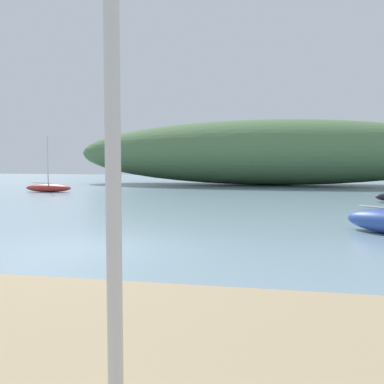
{
  "coord_description": "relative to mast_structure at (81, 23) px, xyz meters",
  "views": [
    {
      "loc": [
        4.33,
        -10.12,
        2.12
      ],
      "look_at": [
        1.23,
        5.15,
        1.05
      ],
      "focal_mm": 41.11,
      "sensor_mm": 36.0,
      "label": 1
    }
  ],
  "objects": [
    {
      "name": "sailboat_mid_channel",
      "position": [
        -14.6,
        25.11,
        -2.84
      ],
      "size": [
        3.45,
        1.03,
        3.9
      ],
      "color": "#B72D28",
      "rests_on": "ground"
    },
    {
      "name": "distant_hill",
      "position": [
        0.34,
        38.14,
        -0.16
      ],
      "size": [
        36.59,
        10.52,
        5.98
      ],
      "primitive_type": "ellipsoid",
      "color": "#517547",
      "rests_on": "ground"
    },
    {
      "name": "ground_plane",
      "position": [
        -2.86,
        7.03,
        -3.15
      ],
      "size": [
        120.0,
        120.0,
        0.0
      ],
      "primitive_type": "plane",
      "color": "#7A99A8"
    },
    {
      "name": "mast_structure",
      "position": [
        0.0,
        0.0,
        0.0
      ],
      "size": [
        1.2,
        0.48,
        3.64
      ],
      "color": "silver",
      "rests_on": "beach_sand"
    }
  ]
}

